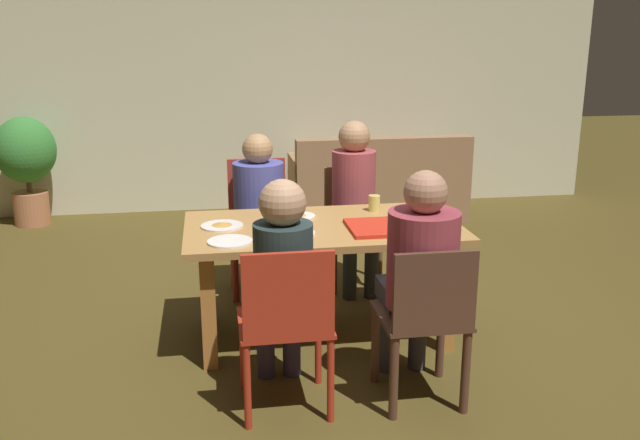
# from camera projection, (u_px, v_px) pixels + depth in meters

# --- Properties ---
(ground_plane) EXTENTS (20.00, 20.00, 0.00)m
(ground_plane) POSITION_uv_depth(u_px,v_px,m) (323.00, 335.00, 4.36)
(ground_plane) COLOR #4D401A
(back_wall) EXTENTS (7.03, 0.12, 2.83)m
(back_wall) POSITION_uv_depth(u_px,v_px,m) (270.00, 73.00, 7.14)
(back_wall) COLOR beige
(back_wall) RESTS_ON ground
(dining_table) EXTENTS (1.65, 0.89, 0.72)m
(dining_table) POSITION_uv_depth(u_px,v_px,m) (323.00, 241.00, 4.19)
(dining_table) COLOR #B07E43
(dining_table) RESTS_ON ground
(chair_0) EXTENTS (0.39, 0.39, 0.87)m
(chair_0) POSITION_uv_depth(u_px,v_px,m) (351.00, 219.00, 5.16)
(chair_0) COLOR brown
(chair_0) RESTS_ON ground
(person_0) EXTENTS (0.32, 0.48, 1.24)m
(person_0) POSITION_uv_depth(u_px,v_px,m) (355.00, 192.00, 4.98)
(person_0) COLOR #31373C
(person_0) RESTS_ON ground
(chair_1) EXTENTS (0.45, 0.44, 0.89)m
(chair_1) POSITION_uv_depth(u_px,v_px,m) (286.00, 320.00, 3.33)
(chair_1) COLOR #B32E1C
(chair_1) RESTS_ON ground
(person_1) EXTENTS (0.29, 0.51, 1.19)m
(person_1) POSITION_uv_depth(u_px,v_px,m) (282.00, 272.00, 3.43)
(person_1) COLOR #37304C
(person_1) RESTS_ON ground
(chair_2) EXTENTS (0.44, 0.41, 0.96)m
(chair_2) POSITION_uv_depth(u_px,v_px,m) (259.00, 222.00, 5.02)
(chair_2) COLOR #AE352D
(chair_2) RESTS_ON ground
(person_2) EXTENTS (0.36, 0.52, 1.17)m
(person_2) POSITION_uv_depth(u_px,v_px,m) (259.00, 201.00, 4.84)
(person_2) COLOR #3A3B42
(person_2) RESTS_ON ground
(chair_3) EXTENTS (0.43, 0.44, 0.87)m
(chair_3) POSITION_uv_depth(u_px,v_px,m) (425.00, 320.00, 3.43)
(chair_3) COLOR #513225
(chair_3) RESTS_ON ground
(person_3) EXTENTS (0.36, 0.54, 1.21)m
(person_3) POSITION_uv_depth(u_px,v_px,m) (419.00, 264.00, 3.49)
(person_3) COLOR #3B3A40
(person_3) RESTS_ON ground
(pizza_box_0) EXTENTS (0.38, 0.38, 0.02)m
(pizza_box_0) POSITION_uv_depth(u_px,v_px,m) (381.00, 227.00, 4.07)
(pizza_box_0) COLOR red
(pizza_box_0) RESTS_ON dining_table
(plate_0) EXTENTS (0.25, 0.25, 0.03)m
(plate_0) POSITION_uv_depth(u_px,v_px,m) (293.00, 233.00, 3.97)
(plate_0) COLOR white
(plate_0) RESTS_ON dining_table
(plate_1) EXTENTS (0.22, 0.22, 0.03)m
(plate_1) POSITION_uv_depth(u_px,v_px,m) (298.00, 216.00, 4.32)
(plate_1) COLOR white
(plate_1) RESTS_ON dining_table
(plate_2) EXTENTS (0.25, 0.25, 0.03)m
(plate_2) POSITION_uv_depth(u_px,v_px,m) (222.00, 225.00, 4.12)
(plate_2) COLOR white
(plate_2) RESTS_ON dining_table
(plate_3) EXTENTS (0.25, 0.25, 0.01)m
(plate_3) POSITION_uv_depth(u_px,v_px,m) (230.00, 241.00, 3.82)
(plate_3) COLOR white
(plate_3) RESTS_ON dining_table
(drinking_glass_0) EXTENTS (0.08, 0.08, 0.10)m
(drinking_glass_0) POSITION_uv_depth(u_px,v_px,m) (374.00, 203.00, 4.46)
(drinking_glass_0) COLOR #DDCE65
(drinking_glass_0) RESTS_ON dining_table
(drinking_glass_1) EXTENTS (0.08, 0.08, 0.11)m
(drinking_glass_1) POSITION_uv_depth(u_px,v_px,m) (420.00, 200.00, 4.55)
(drinking_glass_1) COLOR silver
(drinking_glass_1) RESTS_ON dining_table
(couch) EXTENTS (1.73, 0.80, 0.86)m
(couch) POSITION_uv_depth(u_px,v_px,m) (377.00, 188.00, 7.00)
(couch) COLOR #99704E
(couch) RESTS_ON ground
(potted_plant) EXTENTS (0.57, 0.57, 1.06)m
(potted_plant) POSITION_uv_depth(u_px,v_px,m) (26.00, 159.00, 6.63)
(potted_plant) COLOR #BA744C
(potted_plant) RESTS_ON ground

